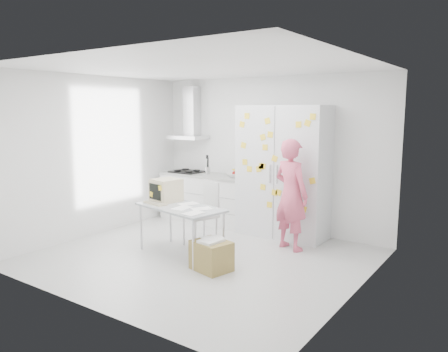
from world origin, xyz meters
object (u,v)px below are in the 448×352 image
Objects in this scene: desk at (171,197)px; chair at (204,210)px; person at (291,195)px; cardboard_box at (211,255)px.

desk is 1.43× the size of chair.
desk is at bearing 53.86° from person.
person is 2.97× the size of cardboard_box.
person is at bearing 49.10° from chair.
cardboard_box is (0.73, -0.81, -0.37)m from chair.
chair is (-1.19, -0.61, -0.27)m from person.
cardboard_box is (-0.46, -1.42, -0.65)m from person.
chair is 1.78× the size of cardboard_box.
cardboard_box is (1.01, -0.34, -0.61)m from desk.
desk reaches higher than cardboard_box.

